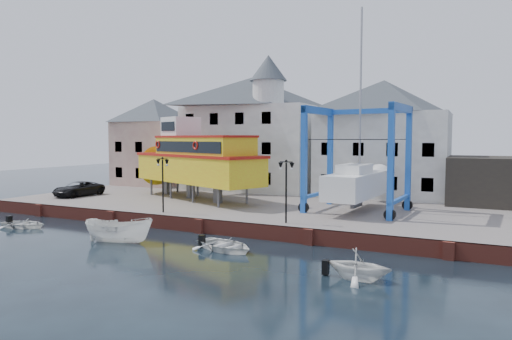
% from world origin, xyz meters
% --- Properties ---
extents(ground, '(140.00, 140.00, 0.00)m').
position_xyz_m(ground, '(0.00, 0.00, 0.00)').
color(ground, black).
rests_on(ground, ground).
extents(hardstanding, '(44.00, 22.00, 1.00)m').
position_xyz_m(hardstanding, '(0.00, 11.00, 0.50)').
color(hardstanding, '#665D58').
rests_on(hardstanding, ground).
extents(quay_wall, '(44.00, 0.47, 1.00)m').
position_xyz_m(quay_wall, '(-0.00, 0.10, 0.50)').
color(quay_wall, brown).
rests_on(quay_wall, ground).
extents(building_pink, '(8.00, 7.00, 10.30)m').
position_xyz_m(building_pink, '(-18.00, 18.00, 6.15)').
color(building_pink, tan).
rests_on(building_pink, hardstanding).
extents(building_white_main, '(14.00, 8.30, 14.00)m').
position_xyz_m(building_white_main, '(-4.87, 18.39, 7.34)').
color(building_white_main, beige).
rests_on(building_white_main, hardstanding).
extents(building_white_right, '(12.00, 8.00, 11.20)m').
position_xyz_m(building_white_right, '(9.00, 19.00, 6.60)').
color(building_white_right, beige).
rests_on(building_white_right, hardstanding).
extents(shed_dark, '(8.00, 7.00, 4.00)m').
position_xyz_m(shed_dark, '(19.00, 17.00, 3.00)').
color(shed_dark, black).
rests_on(shed_dark, hardstanding).
extents(lamp_post_left, '(1.12, 0.32, 4.20)m').
position_xyz_m(lamp_post_left, '(-4.00, 1.20, 4.17)').
color(lamp_post_left, black).
rests_on(lamp_post_left, hardstanding).
extents(lamp_post_right, '(1.12, 0.32, 4.20)m').
position_xyz_m(lamp_post_right, '(6.00, 1.20, 4.17)').
color(lamp_post_right, black).
rests_on(lamp_post_right, hardstanding).
extents(tour_boat, '(17.63, 10.66, 7.58)m').
position_xyz_m(tour_boat, '(-6.68, 8.92, 4.58)').
color(tour_boat, '#59595E').
rests_on(tour_boat, hardstanding).
extents(travel_lift, '(7.68, 10.43, 15.47)m').
position_xyz_m(travel_lift, '(9.14, 8.93, 3.57)').
color(travel_lift, blue).
rests_on(travel_lift, hardstanding).
extents(van, '(2.68, 5.17, 1.39)m').
position_xyz_m(van, '(-17.45, 5.57, 1.70)').
color(van, black).
rests_on(van, hardstanding).
extents(motorboat_a, '(4.85, 2.80, 1.76)m').
position_xyz_m(motorboat_a, '(-3.02, -4.64, 0.00)').
color(motorboat_a, white).
rests_on(motorboat_a, ground).
extents(motorboat_b, '(4.66, 3.92, 0.83)m').
position_xyz_m(motorboat_b, '(4.00, -3.43, 0.00)').
color(motorboat_b, white).
rests_on(motorboat_b, ground).
extents(motorboat_c, '(3.14, 2.76, 1.58)m').
position_xyz_m(motorboat_c, '(12.41, -5.61, 0.00)').
color(motorboat_c, white).
rests_on(motorboat_c, ground).
extents(motorboat_d, '(3.93, 3.10, 0.74)m').
position_xyz_m(motorboat_d, '(-12.83, -3.94, 0.00)').
color(motorboat_d, white).
rests_on(motorboat_d, ground).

